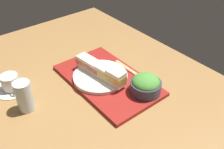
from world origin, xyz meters
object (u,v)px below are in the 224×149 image
(sandwich_inner_near, at_px, (105,73))
(salad_bowl, at_px, (146,85))
(sandwich_farmost, at_px, (86,62))
(sandwich_plate, at_px, (100,76))
(chopsticks_pair, at_px, (131,71))
(coffee_cup, at_px, (11,84))
(sandwich_inner_far, at_px, (95,67))
(drinking_glass, at_px, (24,96))
(sandwich_nearmost, at_px, (116,78))

(sandwich_inner_near, height_order, salad_bowl, salad_bowl)
(sandwich_farmost, xyz_separation_m, salad_bowl, (-0.27, -0.10, -0.01))
(sandwich_plate, height_order, salad_bowl, salad_bowl)
(chopsticks_pair, distance_m, coffee_cup, 0.51)
(sandwich_farmost, bearing_deg, sandwich_plate, -171.70)
(sandwich_inner_far, distance_m, chopsticks_pair, 0.16)
(drinking_glass, bearing_deg, sandwich_farmost, -80.34)
(sandwich_plate, bearing_deg, sandwich_farmost, 8.30)
(sandwich_inner_near, distance_m, sandwich_farmost, 0.12)
(sandwich_inner_far, xyz_separation_m, coffee_cup, (0.15, 0.32, -0.03))
(sandwich_inner_near, height_order, chopsticks_pair, sandwich_inner_near)
(sandwich_inner_far, relative_size, drinking_glass, 0.67)
(sandwich_inner_near, xyz_separation_m, drinking_glass, (0.07, 0.32, 0.00))
(chopsticks_pair, bearing_deg, coffee_cup, 63.07)
(sandwich_farmost, distance_m, drinking_glass, 0.31)
(coffee_cup, bearing_deg, salad_bowl, -132.37)
(sandwich_plate, relative_size, sandwich_inner_far, 2.83)
(salad_bowl, bearing_deg, sandwich_plate, 24.44)
(chopsticks_pair, bearing_deg, sandwich_inner_near, 82.26)
(sandwich_inner_far, distance_m, drinking_glass, 0.31)
(chopsticks_pair, bearing_deg, sandwich_farmost, 47.05)
(coffee_cup, bearing_deg, sandwich_nearmost, -129.17)
(sandwich_nearmost, xyz_separation_m, chopsticks_pair, (0.04, -0.12, -0.04))
(sandwich_nearmost, distance_m, sandwich_farmost, 0.18)
(chopsticks_pair, bearing_deg, drinking_glass, 79.57)
(sandwich_plate, relative_size, sandwich_nearmost, 2.89)
(sandwich_plate, xyz_separation_m, salad_bowl, (-0.19, -0.08, 0.03))
(sandwich_inner_far, height_order, drinking_glass, drinking_glass)
(sandwich_plate, relative_size, drinking_glass, 1.89)
(sandwich_plate, xyz_separation_m, chopsticks_pair, (-0.05, -0.13, -0.00))
(sandwich_plate, height_order, sandwich_farmost, sandwich_farmost)
(sandwich_farmost, bearing_deg, drinking_glass, 99.66)
(salad_bowl, bearing_deg, sandwich_farmost, 19.55)
(sandwich_plate, bearing_deg, salad_bowl, -155.56)
(sandwich_inner_near, height_order, coffee_cup, sandwich_inner_near)
(salad_bowl, xyz_separation_m, coffee_cup, (0.37, 0.40, -0.02))
(sandwich_inner_near, xyz_separation_m, coffee_cup, (0.21, 0.32, -0.03))
(sandwich_inner_near, distance_m, salad_bowl, 0.18)
(sandwich_inner_far, bearing_deg, sandwich_plate, -171.70)
(sandwich_farmost, bearing_deg, sandwich_nearmost, -171.70)
(salad_bowl, relative_size, coffee_cup, 0.86)
(sandwich_inner_near, distance_m, drinking_glass, 0.33)
(sandwich_nearmost, height_order, sandwich_inner_near, sandwich_nearmost)
(sandwich_nearmost, bearing_deg, chopsticks_pair, -70.85)
(sandwich_farmost, bearing_deg, coffee_cup, 72.87)
(drinking_glass, bearing_deg, salad_bowl, -118.85)
(sandwich_inner_near, xyz_separation_m, chopsticks_pair, (-0.02, -0.13, -0.04))
(sandwich_farmost, distance_m, coffee_cup, 0.32)
(sandwich_plate, bearing_deg, sandwich_inner_near, -171.70)
(sandwich_farmost, xyz_separation_m, coffee_cup, (0.09, 0.31, -0.03))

